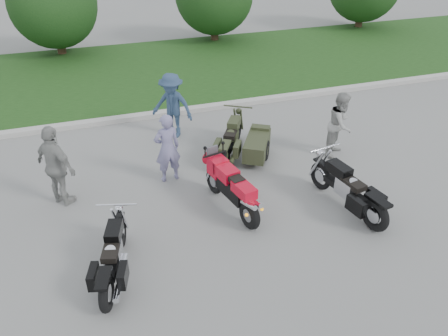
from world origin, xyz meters
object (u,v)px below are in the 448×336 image
object	(u,v)px
cruiser_sidecar	(246,144)
cruiser_left	(113,259)
person_stripe	(167,148)
cruiser_right	(350,192)
sportbike_red	(232,187)
person_grey	(341,124)
person_denim	(172,106)
person_back	(56,166)

from	to	relation	value
cruiser_sidecar	cruiser_left	bearing A→B (deg)	-107.66
cruiser_sidecar	person_stripe	distance (m)	2.24
cruiser_right	sportbike_red	bearing A→B (deg)	151.83
cruiser_left	person_grey	xyz separation A→B (m)	(6.20, 2.74, 0.44)
cruiser_right	cruiser_sidecar	xyz separation A→B (m)	(-1.32, 2.86, -0.06)
sportbike_red	person_stripe	xyz separation A→B (m)	(-1.04, 1.66, 0.27)
sportbike_red	person_denim	bearing A→B (deg)	83.89
sportbike_red	person_back	size ratio (longest dim) A/B	1.11
person_grey	person_denim	size ratio (longest dim) A/B	0.92
person_stripe	person_grey	bearing A→B (deg)	170.50
cruiser_right	person_grey	world-z (taller)	person_grey
person_grey	person_denim	bearing A→B (deg)	108.05
cruiser_left	person_back	bearing A→B (deg)	122.96
person_back	sportbike_red	bearing A→B (deg)	-152.36
sportbike_red	person_denim	world-z (taller)	person_denim
sportbike_red	person_grey	distance (m)	3.84
person_stripe	person_grey	size ratio (longest dim) A/B	1.00
person_denim	cruiser_right	bearing A→B (deg)	-21.45
person_denim	person_back	size ratio (longest dim) A/B	0.99
sportbike_red	person_stripe	size ratio (longest dim) A/B	1.22
cruiser_left	cruiser_right	size ratio (longest dim) A/B	0.89
person_stripe	cruiser_right	bearing A→B (deg)	137.26
cruiser_right	cruiser_sidecar	world-z (taller)	cruiser_right
cruiser_sidecar	person_back	distance (m)	4.70
cruiser_sidecar	person_grey	world-z (taller)	person_grey
cruiser_left	cruiser_right	xyz separation A→B (m)	(5.11, 0.44, 0.05)
cruiser_left	person_back	xyz separation A→B (m)	(-0.84, 2.71, 0.52)
cruiser_left	person_denim	bearing A→B (deg)	82.05
person_stripe	person_back	xyz separation A→B (m)	(-2.48, -0.20, 0.08)
sportbike_red	cruiser_left	bearing A→B (deg)	-167.18
cruiser_left	person_back	distance (m)	2.89
cruiser_sidecar	person_grey	bearing A→B (deg)	18.00
person_back	person_denim	bearing A→B (deg)	-91.45
person_denim	person_grey	bearing A→B (deg)	5.87
cruiser_sidecar	person_back	size ratio (longest dim) A/B	1.13
cruiser_sidecar	person_back	world-z (taller)	person_back
cruiser_right	person_denim	distance (m)	5.53
cruiser_left	sportbike_red	bearing A→B (deg)	40.67
person_denim	person_back	world-z (taller)	person_back
cruiser_left	person_back	world-z (taller)	person_back
person_grey	person_back	world-z (taller)	person_back
cruiser_right	person_back	xyz separation A→B (m)	(-5.95, 2.27, 0.47)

